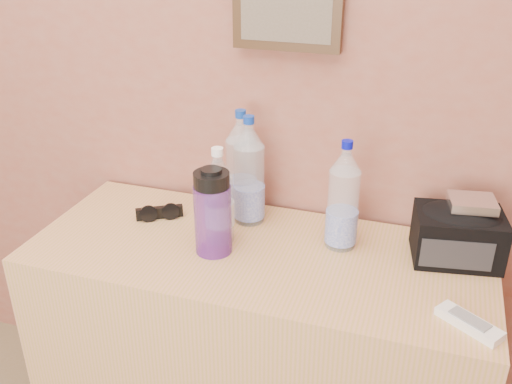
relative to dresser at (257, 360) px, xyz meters
The scene contains 11 objects.
picture_frame 1.04m from the dresser, 90.00° to the left, with size 0.30×0.03×0.25m, color #382311, non-canonical shape.
dresser is the anchor object (origin of this frame).
pet_large_a 0.58m from the dresser, 120.42° to the left, with size 0.09×0.09×0.33m.
pet_large_b 0.56m from the dresser, 115.77° to the left, with size 0.09×0.09×0.33m.
pet_large_c 0.58m from the dresser, 24.86° to the left, with size 0.08×0.08×0.31m.
pet_small 0.53m from the dresser, 169.99° to the left, with size 0.08×0.08×0.28m.
nalgene_bottle 0.53m from the dresser, 160.44° to the right, with size 0.10×0.10×0.24m.
sunglasses 0.54m from the dresser, 166.26° to the left, with size 0.14×0.05×0.04m, color black, non-canonical shape.
ac_remote 0.70m from the dresser, 16.30° to the right, with size 0.15×0.05×0.02m, color white.
toiletry_bag 0.71m from the dresser, 13.91° to the left, with size 0.22×0.16×0.15m, color #242428, non-canonical shape.
foil_packet 0.78m from the dresser, 14.50° to the left, with size 0.11×0.10×0.02m, color silver.
Camera 1 is at (0.67, 0.45, 1.61)m, focal length 40.00 mm.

